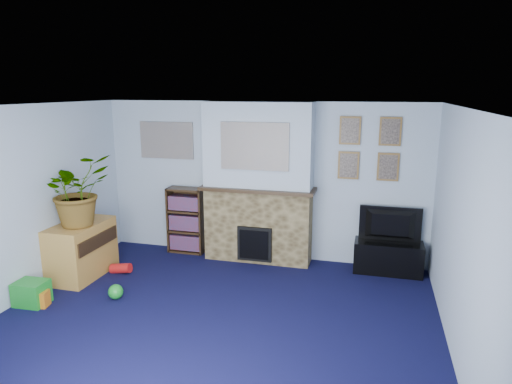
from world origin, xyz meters
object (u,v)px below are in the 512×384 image
(television, at_px, (390,225))
(tv_stand, at_px, (388,257))
(sideboard, at_px, (82,252))
(bookshelf, at_px, (187,221))

(television, bearing_deg, tv_stand, 90.21)
(television, relative_size, sideboard, 0.88)
(tv_stand, relative_size, sideboard, 0.97)
(tv_stand, xyz_separation_m, bookshelf, (-3.13, 0.08, 0.28))
(tv_stand, xyz_separation_m, sideboard, (-4.17, -1.21, 0.12))
(television, height_order, bookshelf, bookshelf)
(television, distance_m, bookshelf, 3.13)
(television, relative_size, bookshelf, 0.82)
(tv_stand, bearing_deg, sideboard, -163.80)
(tv_stand, height_order, sideboard, sideboard)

